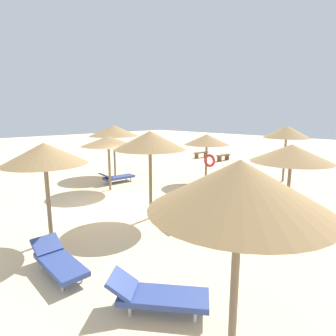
# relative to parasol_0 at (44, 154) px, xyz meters

# --- Properties ---
(ground_plane) EXTENTS (80.00, 80.00, 0.00)m
(ground_plane) POSITION_rel_parasol_0_xyz_m (-1.29, 3.08, -2.60)
(ground_plane) COLOR beige
(parasol_0) EXTENTS (2.30, 2.30, 2.91)m
(parasol_0) POSITION_rel_parasol_0_xyz_m (0.00, 0.00, 0.00)
(parasol_0) COLOR #75604C
(parasol_0) RESTS_ON ground
(parasol_1) EXTENTS (2.47, 2.47, 3.12)m
(parasol_1) POSITION_rel_parasol_0_xyz_m (0.59, 3.34, 0.19)
(parasol_1) COLOR #75604C
(parasol_1) RESTS_ON ground
(parasol_2) EXTENTS (2.93, 2.93, 3.05)m
(parasol_2) POSITION_rel_parasol_0_xyz_m (-6.24, 6.45, 0.12)
(parasol_2) COLOR #75604C
(parasol_2) RESTS_ON ground
(parasol_3) EXTENTS (2.47, 2.47, 3.07)m
(parasol_3) POSITION_rel_parasol_0_xyz_m (1.56, 12.29, 0.13)
(parasol_3) COLOR #75604C
(parasol_3) RESTS_ON ground
(parasol_4) EXTENTS (2.49, 2.49, 3.09)m
(parasol_4) POSITION_rel_parasol_0_xyz_m (5.89, 0.30, 0.13)
(parasol_4) COLOR #75604C
(parasol_4) RESTS_ON ground
(parasol_5) EXTENTS (2.81, 2.81, 2.65)m
(parasol_5) POSITION_rel_parasol_0_xyz_m (3.97, 6.97, -0.27)
(parasol_5) COLOR #75604C
(parasol_5) RESTS_ON ground
(parasol_6) EXTENTS (2.61, 2.61, 2.65)m
(parasol_6) POSITION_rel_parasol_0_xyz_m (-3.68, 4.43, -0.20)
(parasol_6) COLOR #75604C
(parasol_6) RESTS_ON ground
(parasol_8) EXTENTS (2.39, 2.39, 2.64)m
(parasol_8) POSITION_rel_parasol_0_xyz_m (-1.22, 8.90, -0.27)
(parasol_8) COLOR #75604C
(parasol_8) RESTS_ON ground
(lounger_0) EXTENTS (1.93, 0.69, 0.64)m
(lounger_0) POSITION_rel_parasol_0_xyz_m (1.72, -0.55, -2.29)
(lounger_0) COLOR #33478C
(lounger_0) RESTS_ON ground
(lounger_1) EXTENTS (1.12, 1.98, 0.75)m
(lounger_1) POSITION_rel_parasol_0_xyz_m (2.04, 4.20, -2.28)
(lounger_1) COLOR #33478C
(lounger_1) RESTS_ON ground
(lounger_2) EXTENTS (0.79, 1.96, 0.63)m
(lounger_2) POSITION_rel_parasol_0_xyz_m (-4.67, 5.50, -2.29)
(lounger_2) COLOR #33478C
(lounger_2) RESTS_ON ground
(lounger_3) EXTENTS (1.98, 1.24, 0.75)m
(lounger_3) POSITION_rel_parasol_0_xyz_m (-0.08, 10.60, -2.28)
(lounger_3) COLOR #33478C
(lounger_3) RESTS_ON ground
(lounger_4) EXTENTS (1.89, 1.67, 0.69)m
(lounger_4) POSITION_rel_parasol_0_xyz_m (4.29, 0.23, -2.28)
(lounger_4) COLOR #33478C
(lounger_4) RESTS_ON ground
(lounger_5) EXTENTS (1.80, 1.71, 0.81)m
(lounger_5) POSITION_rel_parasol_0_xyz_m (4.22, 5.38, -2.27)
(lounger_5) COLOR #33478C
(lounger_5) RESTS_ON ground
(bench_0) EXTENTS (0.57, 1.54, 0.49)m
(bench_0) POSITION_rel_parasol_0_xyz_m (-7.01, 15.77, -2.25)
(bench_0) COLOR brown
(bench_0) RESTS_ON ground
(bench_1) EXTENTS (0.43, 1.51, 0.49)m
(bench_1) POSITION_rel_parasol_0_xyz_m (-4.80, 15.84, -2.25)
(bench_1) COLOR brown
(bench_1) RESTS_ON ground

